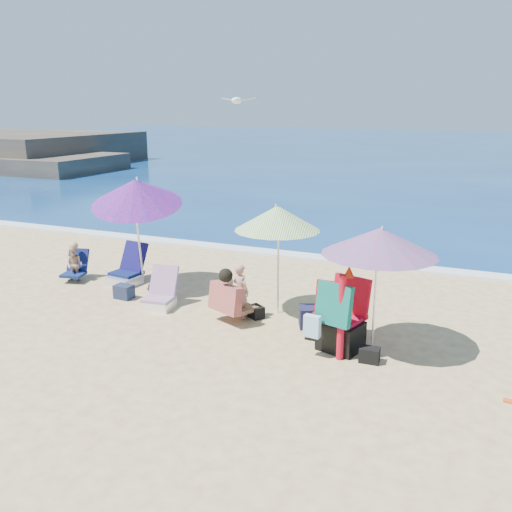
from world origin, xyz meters
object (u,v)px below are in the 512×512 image
at_px(umbrella_turquoise, 380,241).
at_px(camp_chair_left, 325,321).
at_px(seagull, 237,100).
at_px(camp_chair_right, 340,324).
at_px(chair_rainbow, 160,297).
at_px(umbrella_striped, 277,218).
at_px(person_center, 234,294).
at_px(umbrella_blue, 136,192).
at_px(furled_umbrella, 343,309).
at_px(chair_navy, 127,273).
at_px(person_left, 75,264).

height_order(umbrella_turquoise, camp_chair_left, umbrella_turquoise).
bearing_deg(seagull, camp_chair_right, -34.83).
height_order(chair_rainbow, camp_chair_right, camp_chair_right).
height_order(umbrella_striped, person_center, umbrella_striped).
bearing_deg(umbrella_blue, umbrella_striped, -2.60).
bearing_deg(umbrella_striped, camp_chair_right, -36.45).
height_order(umbrella_striped, seagull, seagull).
bearing_deg(camp_chair_right, umbrella_striped, 143.55).
relative_size(camp_chair_right, seagull, 1.55).
distance_m(furled_umbrella, chair_rainbow, 3.68).
bearing_deg(chair_navy, camp_chair_left, -12.99).
xyz_separation_m(umbrella_blue, camp_chair_right, (4.33, -1.17, -1.55)).
xyz_separation_m(chair_rainbow, person_left, (-2.48, 0.64, 0.18)).
height_order(person_left, seagull, seagull).
bearing_deg(person_center, camp_chair_left, -2.85).
bearing_deg(person_center, chair_navy, 161.66).
relative_size(umbrella_striped, chair_navy, 2.30).
height_order(furled_umbrella, person_left, furled_umbrella).
xyz_separation_m(camp_chair_left, person_left, (-5.60, 0.75, 0.11)).
distance_m(camp_chair_right, person_center, 1.99).
bearing_deg(camp_chair_left, person_center, 177.15).
relative_size(umbrella_striped, furled_umbrella, 1.39).
height_order(furled_umbrella, chair_navy, furled_umbrella).
relative_size(furled_umbrella, person_left, 1.74).
bearing_deg(umbrella_striped, person_center, -132.28).
xyz_separation_m(camp_chair_left, seagull, (-2.12, 1.34, 3.37)).
bearing_deg(person_center, umbrella_blue, 163.13).
bearing_deg(chair_rainbow, umbrella_striped, 15.51).
bearing_deg(chair_rainbow, furled_umbrella, -12.34).
bearing_deg(umbrella_blue, person_center, -16.87).
bearing_deg(umbrella_turquoise, chair_navy, 167.06).
height_order(chair_navy, person_left, chair_navy).
bearing_deg(furled_umbrella, person_left, 166.77).
bearing_deg(camp_chair_right, chair_navy, 163.80).
distance_m(umbrella_blue, seagull, 2.58).
height_order(umbrella_blue, seagull, seagull).
xyz_separation_m(umbrella_turquoise, umbrella_striped, (-1.88, 0.85, 0.03)).
relative_size(umbrella_striped, person_center, 2.01).
xyz_separation_m(umbrella_turquoise, camp_chair_left, (-0.80, 0.18, -1.41)).
xyz_separation_m(person_left, seagull, (3.48, 0.59, 3.26)).
relative_size(chair_navy, seagull, 1.18).
bearing_deg(camp_chair_left, chair_navy, 167.01).
bearing_deg(chair_navy, person_center, -18.34).
height_order(umbrella_striped, camp_chair_left, umbrella_striped).
xyz_separation_m(furled_umbrella, camp_chair_left, (-0.43, 0.67, -0.51)).
bearing_deg(person_left, umbrella_striped, -0.93).
bearing_deg(umbrella_blue, umbrella_turquoise, -11.58).
bearing_deg(seagull, umbrella_striped, -32.54).
relative_size(chair_rainbow, seagull, 1.01).
bearing_deg(umbrella_turquoise, umbrella_blue, 168.42).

